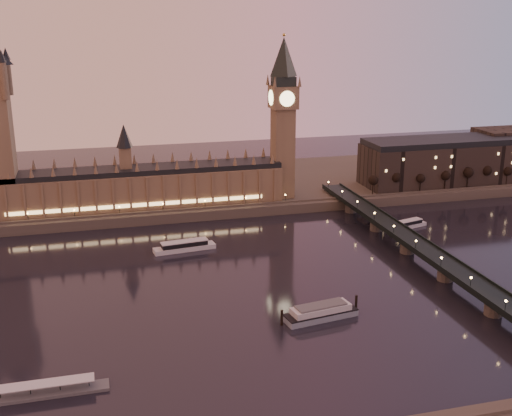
{
  "coord_description": "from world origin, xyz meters",
  "views": [
    {
      "loc": [
        -66.55,
        -268.01,
        120.41
      ],
      "look_at": [
        13.47,
        35.0,
        26.11
      ],
      "focal_mm": 45.0,
      "sensor_mm": 36.0,
      "label": 1
    }
  ],
  "objects_px": {
    "cruise_boat_a": "(184,246)",
    "cruise_boat_b": "(408,224)",
    "pontoon_pier": "(48,391)",
    "moored_barge": "(321,312)"
  },
  "relations": [
    {
      "from": "cruise_boat_a",
      "to": "moored_barge",
      "type": "xyz_separation_m",
      "value": [
        42.34,
        -94.33,
        0.47
      ]
    },
    {
      "from": "cruise_boat_a",
      "to": "cruise_boat_b",
      "type": "distance_m",
      "value": 134.07
    },
    {
      "from": "cruise_boat_a",
      "to": "cruise_boat_b",
      "type": "height_order",
      "value": "cruise_boat_a"
    },
    {
      "from": "moored_barge",
      "to": "cruise_boat_a",
      "type": "bearing_deg",
      "value": 105.37
    },
    {
      "from": "cruise_boat_a",
      "to": "moored_barge",
      "type": "distance_m",
      "value": 103.4
    },
    {
      "from": "cruise_boat_a",
      "to": "pontoon_pier",
      "type": "height_order",
      "value": "pontoon_pier"
    },
    {
      "from": "cruise_boat_a",
      "to": "moored_barge",
      "type": "height_order",
      "value": "moored_barge"
    },
    {
      "from": "moored_barge",
      "to": "cruise_boat_b",
      "type": "bearing_deg",
      "value": 38.38
    },
    {
      "from": "cruise_boat_a",
      "to": "pontoon_pier",
      "type": "relative_size",
      "value": 0.86
    },
    {
      "from": "cruise_boat_a",
      "to": "moored_barge",
      "type": "bearing_deg",
      "value": -72.39
    }
  ]
}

